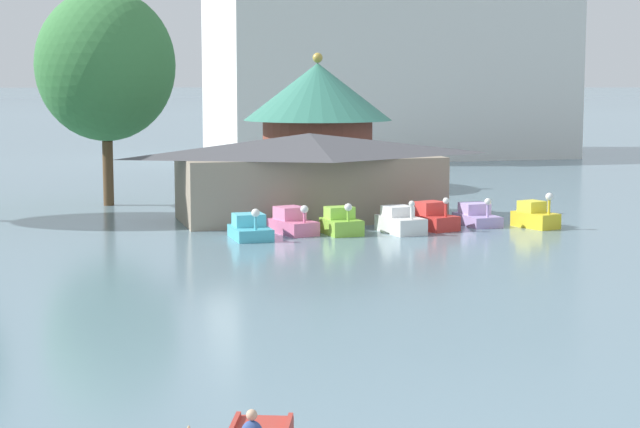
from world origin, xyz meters
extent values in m
sphere|color=tan|center=(-3.98, 3.00, 1.23)|extent=(0.22, 0.22, 0.22)
cube|color=#4CB7CC|center=(2.18, 33.39, 0.29)|extent=(1.74, 2.85, 0.58)
cube|color=#5DCDE2|center=(2.17, 33.74, 0.88)|extent=(1.46, 1.30, 0.60)
cylinder|color=#4CB7CC|center=(2.20, 32.26, 0.89)|extent=(0.14, 0.14, 0.62)
sphere|color=white|center=(2.20, 32.26, 1.39)|extent=(0.40, 0.40, 0.40)
cube|color=pink|center=(4.57, 34.58, 0.34)|extent=(2.16, 3.09, 0.68)
cube|color=pink|center=(4.48, 34.91, 0.99)|extent=(1.53, 1.55, 0.64)
cylinder|color=pink|center=(4.88, 33.50, 0.91)|extent=(0.14, 0.14, 0.46)
sphere|color=white|center=(4.88, 33.50, 1.34)|extent=(0.39, 0.39, 0.39)
cube|color=#8CCC3F|center=(6.82, 33.72, 0.38)|extent=(1.75, 2.33, 0.76)
cube|color=#A0E24F|center=(6.80, 33.99, 1.05)|extent=(1.40, 1.11, 0.59)
cylinder|color=#8CCC3F|center=(6.90, 32.84, 1.01)|extent=(0.14, 0.14, 0.50)
sphere|color=white|center=(6.90, 32.84, 1.45)|extent=(0.38, 0.38, 0.38)
cube|color=white|center=(9.83, 33.49, 0.40)|extent=(1.92, 3.01, 0.80)
cube|color=white|center=(9.78, 33.84, 1.05)|extent=(1.47, 1.45, 0.50)
cylinder|color=white|center=(10.00, 32.37, 1.11)|extent=(0.14, 0.14, 0.62)
sphere|color=white|center=(10.00, 32.37, 1.57)|extent=(0.31, 0.31, 0.31)
cube|color=red|center=(11.83, 34.15, 0.37)|extent=(2.25, 2.82, 0.74)
cube|color=#E8423C|center=(11.73, 34.44, 1.07)|extent=(1.61, 1.46, 0.66)
cylinder|color=red|center=(12.13, 33.22, 1.07)|extent=(0.14, 0.14, 0.66)
sphere|color=white|center=(12.13, 33.22, 1.56)|extent=(0.33, 0.33, 0.33)
cube|color=#B299D8|center=(14.64, 35.06, 0.28)|extent=(1.68, 3.01, 0.56)
cube|color=#C8ADF0|center=(14.62, 35.42, 0.85)|extent=(1.38, 1.38, 0.58)
cylinder|color=#B299D8|center=(14.70, 33.88, 0.88)|extent=(0.14, 0.14, 0.64)
sphere|color=white|center=(14.70, 33.88, 1.37)|extent=(0.35, 0.35, 0.35)
cube|color=yellow|center=(17.18, 33.44, 0.39)|extent=(1.94, 2.66, 0.78)
cube|color=yellow|center=(17.09, 33.73, 1.07)|extent=(1.37, 1.35, 0.57)
cylinder|color=yellow|center=(17.46, 32.53, 1.14)|extent=(0.14, 0.14, 0.72)
sphere|color=white|center=(17.46, 32.53, 1.69)|extent=(0.38, 0.38, 0.38)
cube|color=gray|center=(6.72, 39.54, 1.73)|extent=(13.87, 5.98, 3.46)
pyramid|color=#4C4C51|center=(6.72, 39.54, 4.09)|extent=(14.98, 6.87, 1.25)
cylinder|color=brown|center=(11.41, 55.25, 2.39)|extent=(7.61, 7.61, 4.79)
cone|color=#387F6B|center=(11.41, 55.25, 6.75)|extent=(10.28, 10.28, 3.92)
sphere|color=#B7993D|center=(11.41, 55.25, 9.06)|extent=(0.70, 0.70, 0.70)
cylinder|color=brown|center=(-3.36, 49.19, 1.95)|extent=(0.64, 0.64, 3.90)
ellipsoid|color=#3D7F42|center=(-3.36, 49.19, 8.43)|extent=(8.33, 8.33, 9.06)
cube|color=silver|center=(26.51, 85.54, 9.54)|extent=(33.61, 19.16, 19.07)
camera|label=1|loc=(-7.93, -16.47, 7.60)|focal=60.16mm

